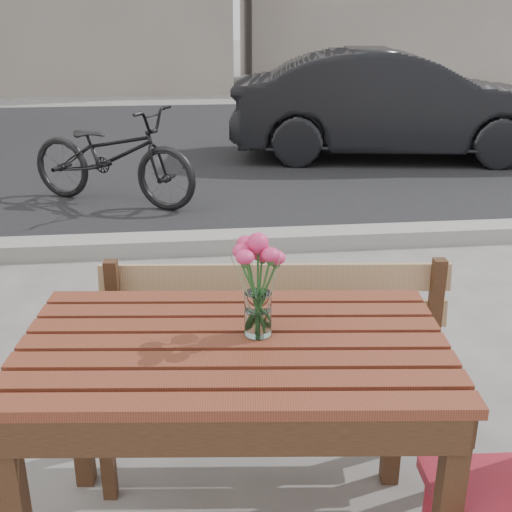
{
  "coord_description": "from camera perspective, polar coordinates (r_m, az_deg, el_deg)",
  "views": [
    {
      "loc": [
        -0.12,
        -1.53,
        1.68
      ],
      "look_at": [
        0.08,
        0.21,
        1.01
      ],
      "focal_mm": 45.0,
      "sensor_mm": 36.0,
      "label": 1
    }
  ],
  "objects": [
    {
      "name": "main_table",
      "position": [
        1.96,
        -1.96,
        -10.77
      ],
      "size": [
        1.33,
        0.86,
        0.78
      ],
      "rotation": [
        0.0,
        0.0,
        -0.1
      ],
      "color": "#572B17",
      "rests_on": "ground"
    },
    {
      "name": "main_bench",
      "position": [
        2.45,
        1.76,
        -7.77
      ],
      "size": [
        1.38,
        0.53,
        0.83
      ],
      "rotation": [
        0.0,
        0.0,
        -0.1
      ],
      "color": "#A07652",
      "rests_on": "ground"
    },
    {
      "name": "bicycle",
      "position": [
        6.05,
        -12.7,
        8.71
      ],
      "size": [
        1.79,
        1.35,
        0.9
      ],
      "primitive_type": "imported",
      "rotation": [
        0.0,
        0.0,
        1.07
      ],
      "color": "black",
      "rests_on": "ground"
    },
    {
      "name": "street",
      "position": [
        6.8,
        -5.33,
        6.82
      ],
      "size": [
        30.0,
        8.12,
        0.12
      ],
      "color": "black",
      "rests_on": "ground"
    },
    {
      "name": "parked_car",
      "position": [
        8.03,
        12.19,
        13.02
      ],
      "size": [
        4.02,
        1.93,
        1.27
      ],
      "primitive_type": "imported",
      "rotation": [
        0.0,
        0.0,
        1.42
      ],
      "color": "black",
      "rests_on": "ground"
    },
    {
      "name": "main_vase",
      "position": [
        1.85,
        0.18,
        -1.51
      ],
      "size": [
        0.17,
        0.17,
        0.32
      ],
      "color": "white",
      "rests_on": "main_table"
    }
  ]
}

